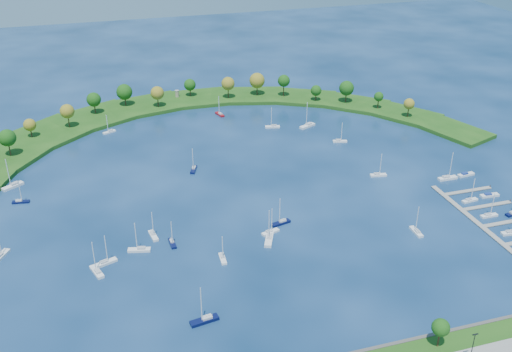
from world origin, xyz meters
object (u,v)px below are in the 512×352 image
object	(u,v)px
moored_boat_3	(220,114)
moored_boat_20	(21,201)
moored_boat_9	(153,235)
moored_boat_19	(223,258)
moored_boat_7	(109,131)
docked_boat_11	(466,174)
moored_boat_11	(106,262)
moored_boat_10	(340,140)
docked_boat_4	(511,232)
moored_boat_12	(139,249)
docked_boat_9	(489,195)
moored_boat_16	(273,126)
moored_boat_2	(281,222)
docked_boat_8	(470,200)
moored_boat_21	(269,239)
dock_system	(509,233)
moored_boat_8	(194,169)
moored_boat_0	(172,242)
moored_boat_14	(378,174)
moored_boat_6	(270,231)
moored_boat_15	(416,231)
moored_boat_1	(97,271)
harbor_tower	(177,94)
docked_boat_10	(447,177)
moored_boat_5	(1,255)
moored_boat_18	(307,125)
docked_boat_6	(489,215)
moored_boat_13	(205,319)
moored_boat_17	(13,185)

from	to	relation	value
moored_boat_3	moored_boat_20	distance (m)	125.46
moored_boat_9	moored_boat_19	world-z (taller)	moored_boat_9
moored_boat_7	docked_boat_11	bearing A→B (deg)	121.27
moored_boat_3	moored_boat_11	bearing A→B (deg)	135.25
moored_boat_10	moored_boat_20	bearing A→B (deg)	-156.47
moored_boat_11	docked_boat_4	world-z (taller)	moored_boat_11
moored_boat_12	docked_boat_9	size ratio (longest dim) A/B	1.44
moored_boat_20	moored_boat_3	bearing A→B (deg)	44.20
moored_boat_16	moored_boat_20	world-z (taller)	moored_boat_16
docked_boat_11	moored_boat_2	bearing A→B (deg)	-176.74
moored_boat_11	docked_boat_8	size ratio (longest dim) A/B	1.07
docked_boat_8	moored_boat_11	bearing A→B (deg)	173.18
moored_boat_21	docked_boat_9	distance (m)	99.53
dock_system	moored_boat_11	distance (m)	149.73
moored_boat_3	docked_boat_8	distance (m)	146.75
dock_system	moored_boat_21	distance (m)	91.33
moored_boat_8	moored_boat_0	bearing A→B (deg)	1.94
moored_boat_2	moored_boat_14	world-z (taller)	moored_boat_2
moored_boat_6	moored_boat_15	size ratio (longest dim) A/B	0.96
docked_boat_9	docked_boat_4	bearing A→B (deg)	-107.88
moored_boat_12	moored_boat_20	size ratio (longest dim) A/B	1.17
dock_system	docked_boat_11	size ratio (longest dim) A/B	9.88
moored_boat_2	moored_boat_9	distance (m)	49.16
moored_boat_1	moored_boat_10	world-z (taller)	moored_boat_1
docked_boat_4	dock_system	bearing A→B (deg)	118.93
moored_boat_10	moored_boat_19	size ratio (longest dim) A/B	1.04
moored_boat_1	harbor_tower	bearing A→B (deg)	-37.36
moored_boat_9	docked_boat_10	xyz separation A→B (m)	(132.05, 8.44, 0.06)
moored_boat_6	moored_boat_12	size ratio (longest dim) A/B	0.89
moored_boat_21	moored_boat_10	bearing A→B (deg)	164.22
moored_boat_5	moored_boat_15	xyz separation A→B (m)	(149.66, -28.77, -0.04)
moored_boat_2	moored_boat_3	world-z (taller)	moored_boat_2
docked_boat_4	moored_boat_16	bearing A→B (deg)	118.48
moored_boat_15	docked_boat_8	world-z (taller)	moored_boat_15
harbor_tower	moored_boat_0	world-z (taller)	moored_boat_0
moored_boat_14	moored_boat_18	world-z (taller)	moored_boat_18
moored_boat_1	docked_boat_4	distance (m)	152.71
moored_boat_16	moored_boat_18	size ratio (longest dim) A/B	0.81
moored_boat_21	docked_boat_11	bearing A→B (deg)	127.40
moored_boat_11	docked_boat_6	size ratio (longest dim) A/B	1.08
harbor_tower	moored_boat_10	distance (m)	109.05
moored_boat_6	moored_boat_11	bearing A→B (deg)	164.62
docked_boat_4	moored_boat_19	bearing A→B (deg)	177.28
moored_boat_19	docked_boat_10	world-z (taller)	docked_boat_10
moored_boat_14	moored_boat_5	bearing A→B (deg)	-164.05
moored_boat_0	moored_boat_9	world-z (taller)	moored_boat_9
dock_system	moored_boat_3	world-z (taller)	moored_boat_3
moored_boat_13	moored_boat_17	size ratio (longest dim) A/B	0.94
moored_boat_19	moored_boat_6	bearing A→B (deg)	121.33
moored_boat_3	harbor_tower	bearing A→B (deg)	15.34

